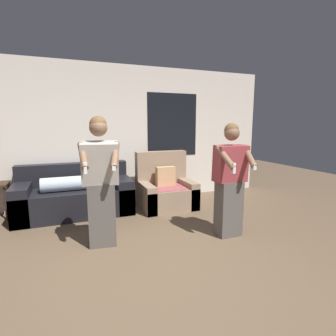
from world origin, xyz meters
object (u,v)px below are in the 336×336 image
armchair (165,190)px  couch (75,196)px  person_right (230,181)px  person_left (101,183)px

armchair → couch: bearing=172.9°
armchair → person_right: (0.37, -1.55, 0.46)m
couch → armchair: (1.62, -0.20, 0.01)m
couch → person_right: 2.69m
armchair → person_right: bearing=-76.6°
couch → armchair: bearing=-7.1°
armchair → person_left: (-1.34, -1.23, 0.51)m
person_left → person_right: bearing=-10.7°
armchair → person_left: person_left is taller
armchair → person_left: size_ratio=0.63×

